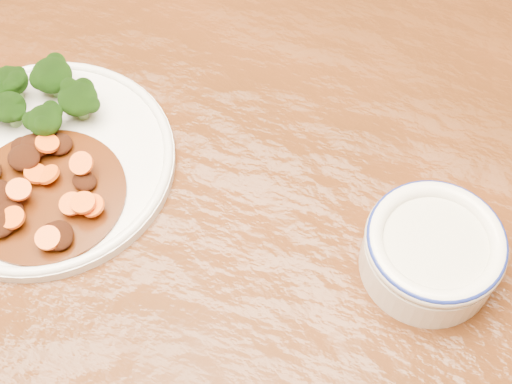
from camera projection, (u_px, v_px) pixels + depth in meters
The scene contains 5 objects.
dining_table at pixel (139, 228), 0.80m from camera, with size 1.61×1.10×0.75m.
dinner_plate at pixel (44, 161), 0.74m from camera, with size 0.27×0.27×0.02m.
broccoli_florets at pixel (28, 94), 0.75m from camera, with size 0.13×0.11×0.05m.
mince_stew at pixel (22, 195), 0.71m from camera, with size 0.16×0.16×0.03m.
dip_bowl at pixel (432, 251), 0.66m from camera, with size 0.13×0.13×0.06m.
Camera 1 is at (0.31, -0.28, 1.37)m, focal length 50.00 mm.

